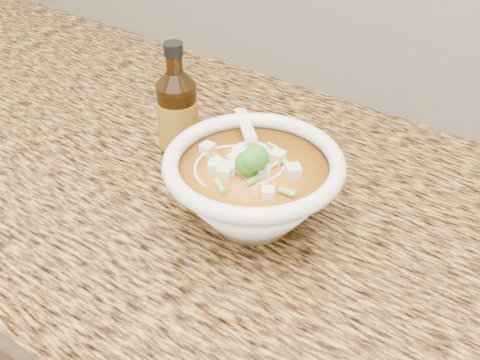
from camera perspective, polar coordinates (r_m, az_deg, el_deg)
The scene contains 3 objects.
counter_slab at distance 0.77m, azimuth 9.53°, elevation -6.14°, with size 4.00×0.68×0.04m, color #A9813E.
soup_bowl at distance 0.73m, azimuth 1.27°, elevation -0.87°, with size 0.22×0.22×0.12m.
hot_sauce_bottle at distance 0.85m, azimuth -5.90°, elevation 6.02°, with size 0.07×0.07×0.17m.
Camera 1 is at (0.22, 1.15, 1.39)m, focal length 45.00 mm.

